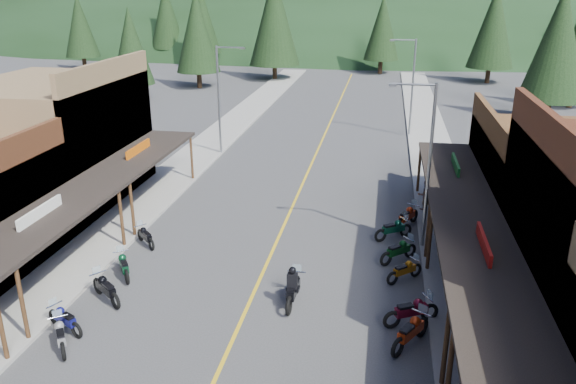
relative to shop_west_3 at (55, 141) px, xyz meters
The scene contains 33 objects.
ground 18.17m from the shop_west_3, 39.34° to the right, with size 220.00×220.00×0.00m, color #38383A.
centerline 16.67m from the shop_west_3, 32.26° to the left, with size 0.15×90.00×0.01m, color gold.
sidewalk_west 10.65m from the shop_west_3, 59.70° to the left, with size 3.40×94.00×0.15m, color gray.
sidewalk_east 24.35m from the shop_west_3, 21.15° to the left, with size 3.40×94.00×0.15m, color gray.
shop_west_3 is the anchor object (origin of this frame).
shop_east_3 27.56m from the shop_west_3, ahead, with size 10.90×10.20×6.20m.
streetlight_1 12.73m from the shop_west_3, 57.44° to the left, with size 2.16×0.18×8.00m.
streetlight_2 21.02m from the shop_west_3, ahead, with size 2.16×0.18×8.00m.
streetlight_3 27.94m from the shop_west_3, 42.04° to the left, with size 2.16×0.18×8.00m.
ridge_hill 124.52m from the shop_west_3, 83.64° to the left, with size 310.00×140.00×60.00m, color black.
pine_0 57.15m from the shop_west_3, 117.34° to the left, with size 5.04×5.04×11.00m.
pine_1 59.70m from the shop_west_3, 99.87° to the left, with size 5.88×5.88×12.50m.
pine_2 47.07m from the shop_west_3, 85.37° to the left, with size 6.72×6.72×14.00m.
pine_3 57.59m from the shop_west_3, 71.99° to the left, with size 5.04×5.04×11.00m.
pine_4 58.27m from the shop_west_3, 56.87° to the left, with size 5.88×5.88×12.50m.
pine_7 67.32m from the shop_west_3, 105.72° to the left, with size 5.88×5.88×12.50m.
pine_8 29.95m from the shop_west_3, 105.97° to the left, with size 4.48×4.48×10.00m.
pine_10 39.07m from the shop_west_3, 96.22° to the left, with size 5.38×5.38×11.60m.
pine_11 43.22m from the shop_west_3, 38.32° to the left, with size 5.82×5.82×12.40m.
bike_west_6 16.14m from the shop_west_3, 59.68° to the right, with size 0.67×2.01×1.15m, color gray, non-canonical shape.
bike_west_7 15.11m from the shop_west_3, 59.20° to the right, with size 0.66×1.97×1.13m, color navy, non-canonical shape.
bike_west_8 13.58m from the shop_west_3, 52.39° to the right, with size 0.73×2.20×1.26m, color black, non-canonical shape.
bike_west_9 11.93m from the shop_west_3, 46.98° to the right, with size 0.68×2.05×1.17m, color #0B381F, non-canonical shape.
bike_west_10 9.71m from the shop_west_3, 35.24° to the right, with size 0.63×1.88×1.08m, color black, non-canonical shape.
bike_east_7 23.30m from the shop_west_3, 29.86° to the right, with size 0.76×2.29×1.31m, color #B32D0C, non-canonical shape.
bike_east_8 22.70m from the shop_west_3, 26.69° to the right, with size 0.75×2.24×1.28m, color maroon, non-canonical shape.
bike_east_9 21.27m from the shop_west_3, 18.68° to the right, with size 0.63×1.90×1.09m, color #A25A0B, non-canonical shape.
bike_east_10 20.54m from the shop_west_3, 14.18° to the right, with size 0.71×2.13×1.22m, color #0C3E15, non-canonical shape.
bike_east_11 19.87m from the shop_west_3, ahead, with size 0.70×2.11×1.21m, color #0C3D28, non-canonical shape.
bike_east_12 20.42m from the shop_west_3, ahead, with size 0.75×2.25×1.28m, color #AA290C, non-canonical shape.
rider_on_bike 18.38m from the shop_west_3, 31.22° to the right, with size 0.86×2.35×1.77m.
pedestrian_east_a 25.94m from the shop_west_3, 31.08° to the right, with size 0.70×0.46×1.91m, color #2B1F2F.
pedestrian_east_b 21.41m from the shop_west_3, ahead, with size 0.84×0.48×1.73m, color brown.
Camera 1 is at (4.88, -17.42, 11.98)m, focal length 35.00 mm.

